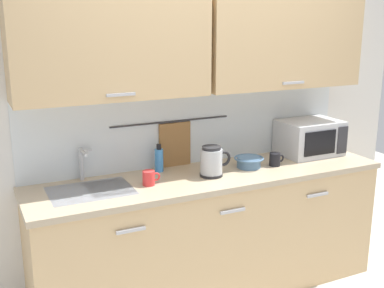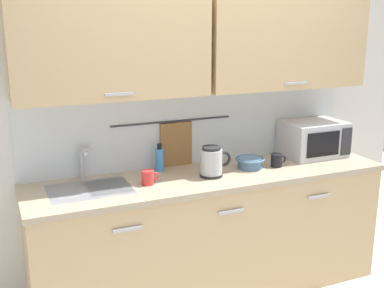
{
  "view_description": "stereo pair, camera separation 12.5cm",
  "coord_description": "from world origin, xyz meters",
  "px_view_note": "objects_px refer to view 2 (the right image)",
  "views": [
    {
      "loc": [
        -1.49,
        -2.54,
        1.95
      ],
      "look_at": [
        -0.13,
        0.33,
        1.12
      ],
      "focal_mm": 45.51,
      "sensor_mm": 36.0,
      "label": 1
    },
    {
      "loc": [
        -1.37,
        -2.59,
        1.95
      ],
      "look_at": [
        -0.13,
        0.33,
        1.12
      ],
      "focal_mm": 45.51,
      "sensor_mm": 36.0,
      "label": 2
    }
  ],
  "objects_px": {
    "mug_near_sink": "(148,177)",
    "microwave": "(313,139)",
    "dish_soap_bottle": "(160,159)",
    "mixing_bowl": "(250,162)",
    "mug_by_kettle": "(277,160)",
    "electric_kettle": "(212,162)"
  },
  "relations": [
    {
      "from": "mug_near_sink",
      "to": "microwave",
      "type": "bearing_deg",
      "value": 5.88
    },
    {
      "from": "dish_soap_bottle",
      "to": "mug_near_sink",
      "type": "xyz_separation_m",
      "value": [
        -0.16,
        -0.24,
        -0.04
      ]
    },
    {
      "from": "mug_near_sink",
      "to": "mixing_bowl",
      "type": "height_order",
      "value": "mug_near_sink"
    },
    {
      "from": "microwave",
      "to": "dish_soap_bottle",
      "type": "xyz_separation_m",
      "value": [
        -1.23,
        0.1,
        -0.05
      ]
    },
    {
      "from": "mixing_bowl",
      "to": "mug_by_kettle",
      "type": "bearing_deg",
      "value": -12.62
    },
    {
      "from": "mug_near_sink",
      "to": "mixing_bowl",
      "type": "xyz_separation_m",
      "value": [
        0.78,
        0.05,
        -0.0
      ]
    },
    {
      "from": "electric_kettle",
      "to": "dish_soap_bottle",
      "type": "height_order",
      "value": "electric_kettle"
    },
    {
      "from": "mug_near_sink",
      "to": "electric_kettle",
      "type": "bearing_deg",
      "value": -0.91
    },
    {
      "from": "mug_by_kettle",
      "to": "microwave",
      "type": "bearing_deg",
      "value": 18.65
    },
    {
      "from": "microwave",
      "to": "electric_kettle",
      "type": "bearing_deg",
      "value": -170.9
    },
    {
      "from": "mixing_bowl",
      "to": "mug_by_kettle",
      "type": "distance_m",
      "value": 0.2
    },
    {
      "from": "dish_soap_bottle",
      "to": "mug_near_sink",
      "type": "distance_m",
      "value": 0.29
    },
    {
      "from": "microwave",
      "to": "electric_kettle",
      "type": "height_order",
      "value": "microwave"
    },
    {
      "from": "microwave",
      "to": "mixing_bowl",
      "type": "distance_m",
      "value": 0.63
    },
    {
      "from": "electric_kettle",
      "to": "microwave",
      "type": "bearing_deg",
      "value": 9.1
    },
    {
      "from": "mixing_bowl",
      "to": "mug_by_kettle",
      "type": "relative_size",
      "value": 1.78
    },
    {
      "from": "microwave",
      "to": "electric_kettle",
      "type": "relative_size",
      "value": 2.03
    },
    {
      "from": "microwave",
      "to": "dish_soap_bottle",
      "type": "height_order",
      "value": "microwave"
    },
    {
      "from": "mug_near_sink",
      "to": "mug_by_kettle",
      "type": "distance_m",
      "value": 0.98
    },
    {
      "from": "microwave",
      "to": "mug_by_kettle",
      "type": "height_order",
      "value": "microwave"
    },
    {
      "from": "dish_soap_bottle",
      "to": "mixing_bowl",
      "type": "height_order",
      "value": "dish_soap_bottle"
    },
    {
      "from": "dish_soap_bottle",
      "to": "mixing_bowl",
      "type": "distance_m",
      "value": 0.65
    }
  ]
}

